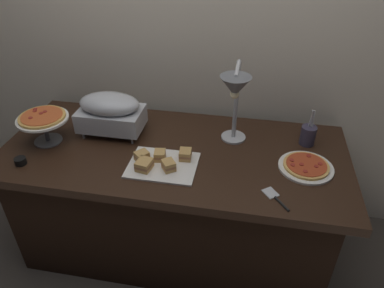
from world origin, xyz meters
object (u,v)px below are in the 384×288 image
Objects in this scene: sauce_cup_near at (20,161)px; pizza_plate_center at (43,120)px; pizza_plate_front at (306,166)px; sandwich_platter at (161,162)px; utensil_holder at (308,135)px; heat_lamp at (235,93)px; chafing_dish at (110,111)px; serving_spatula at (276,198)px.

pizza_plate_center is at bearing 81.92° from sauce_cup_near.
pizza_plate_front is 0.79× the size of sandwich_platter.
utensil_holder reaches higher than sauce_cup_near.
heat_lamp is at bearing 171.57° from pizza_plate_front.
sauce_cup_near reaches higher than pizza_plate_front.
utensil_holder is at bearing 4.48° from chafing_dish.
sandwich_platter is (-0.35, -0.17, -0.35)m from heat_lamp.
chafing_dish reaches higher than serving_spatula.
pizza_plate_center is (-1.43, -0.01, 0.13)m from pizza_plate_front.
sauce_cup_near is at bearing -170.98° from pizza_plate_front.
serving_spatula is at bearing -14.12° from sandwich_platter.
sauce_cup_near is (-0.72, -0.12, -0.00)m from sandwich_platter.
heat_lamp is 1.06m from pizza_plate_center.
utensil_holder is at bearing 17.50° from sauce_cup_near.
pizza_plate_front is at bearing -94.96° from utensil_holder.
pizza_plate_center is at bearing -170.46° from utensil_holder.
utensil_holder reaches higher than pizza_plate_center.
heat_lamp reaches higher than sauce_cup_near.
sauce_cup_near is 0.28× the size of utensil_holder.
sauce_cup_near is (-0.36, -0.38, -0.12)m from chafing_dish.
heat_lamp is 0.52m from sandwich_platter.
sandwich_platter is (0.36, -0.26, -0.12)m from chafing_dish.
sandwich_platter is 5.91× the size of sauce_cup_near.
sauce_cup_near is at bearing -98.08° from pizza_plate_center.
sauce_cup_near is at bearing -133.82° from chafing_dish.
serving_spatula is (1.27, -0.25, -0.14)m from pizza_plate_center.
sandwich_platter is 0.73m from sauce_cup_near.
chafing_dish is 1.12m from utensil_holder.
sandwich_platter is at bearing -171.40° from pizza_plate_front.
heat_lamp reaches higher than pizza_plate_center.
sandwich_platter is at bearing -35.84° from chafing_dish.
heat_lamp is 0.54m from serving_spatula.
utensil_holder is at bearing 23.25° from heat_lamp.
chafing_dish is at bearing 46.18° from sauce_cup_near.
pizza_plate_front is 0.74m from sandwich_platter.
chafing_dish is 0.37m from pizza_plate_center.
heat_lamp is 0.54m from utensil_holder.
pizza_plate_center is 4.70× the size of sauce_cup_near.
utensil_holder is 0.53m from serving_spatula.
utensil_holder is (0.02, 0.23, 0.05)m from pizza_plate_front.
serving_spatula is at bearing -120.61° from pizza_plate_front.
heat_lamp is at bearing 26.12° from sandwich_platter.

